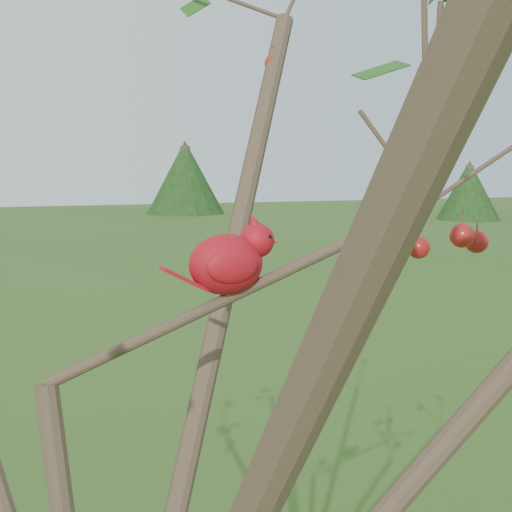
# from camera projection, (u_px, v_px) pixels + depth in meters

# --- Properties ---
(crabapple_tree) EXTENTS (2.35, 2.05, 2.95)m
(crabapple_tree) POSITION_uv_depth(u_px,v_px,m) (110.00, 276.00, 0.91)
(crabapple_tree) COLOR #3D2D21
(crabapple_tree) RESTS_ON ground
(cardinal) EXTENTS (0.19, 0.10, 0.13)m
(cardinal) POSITION_uv_depth(u_px,v_px,m) (230.00, 261.00, 1.07)
(cardinal) COLOR #A80E14
(cardinal) RESTS_ON ground
(distant_trees) EXTENTS (38.33, 16.89, 3.39)m
(distant_trees) POSITION_uv_depth(u_px,v_px,m) (51.00, 187.00, 26.24)
(distant_trees) COLOR #3D2D21
(distant_trees) RESTS_ON ground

